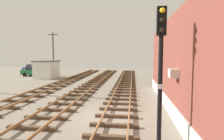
# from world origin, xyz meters

# --- Properties ---
(ground_plane) EXTENTS (80.00, 80.00, 0.00)m
(ground_plane) POSITION_xyz_m (0.00, 0.00, 0.00)
(ground_plane) COLOR slate
(track_near_building) EXTENTS (2.50, 60.77, 0.32)m
(track_near_building) POSITION_xyz_m (0.64, 0.00, 0.13)
(track_near_building) COLOR #4C3826
(track_near_building) RESTS_ON ground
(track_centre) EXTENTS (2.50, 60.77, 0.32)m
(track_centre) POSITION_xyz_m (-3.31, 0.00, 0.13)
(track_centre) COLOR #4C3826
(track_centre) RESTS_ON ground
(signal_mast) EXTENTS (0.36, 0.40, 5.48)m
(signal_mast) POSITION_xyz_m (2.64, -2.93, 3.44)
(signal_mast) COLOR black
(signal_mast) RESTS_ON ground
(brick_building) EXTENTS (7.31, 17.30, 6.02)m
(brick_building) POSITION_xyz_m (7.26, 1.90, 3.00)
(brick_building) COLOR brown
(brick_building) RESTS_ON ground
(control_hut) EXTENTS (3.00, 3.80, 2.76)m
(control_hut) POSITION_xyz_m (-11.96, 16.68, 1.39)
(control_hut) COLOR silver
(control_hut) RESTS_ON ground
(parked_car_green) EXTENTS (4.20, 2.04, 1.76)m
(parked_car_green) POSITION_xyz_m (-15.30, 18.94, 0.90)
(parked_car_green) COLOR #1E6B38
(parked_car_green) RESTS_ON ground
(parked_car_blue) EXTENTS (4.20, 2.04, 1.76)m
(parked_car_blue) POSITION_xyz_m (-18.27, 23.96, 0.90)
(parked_car_blue) COLOR #23389E
(parked_car_blue) RESTS_ON ground
(utility_pole_far) EXTENTS (1.80, 0.24, 7.60)m
(utility_pole_far) POSITION_xyz_m (-12.56, 20.45, 3.99)
(utility_pole_far) COLOR brown
(utility_pole_far) RESTS_ON ground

